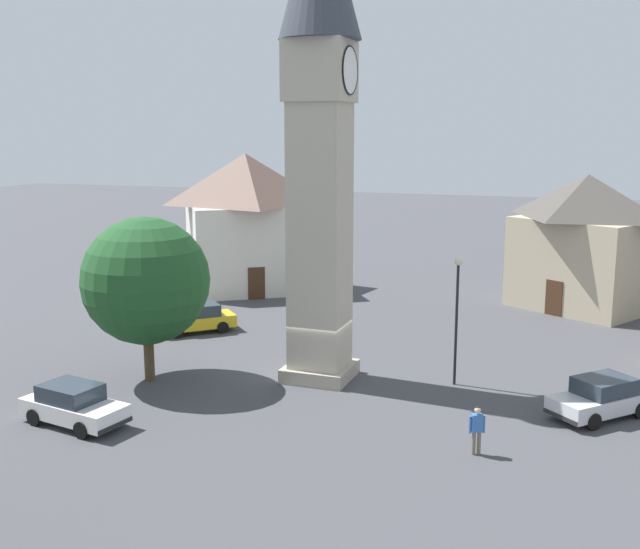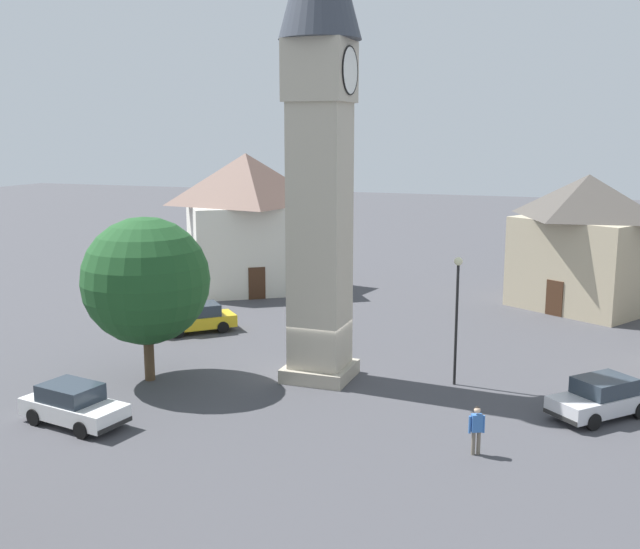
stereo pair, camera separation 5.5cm
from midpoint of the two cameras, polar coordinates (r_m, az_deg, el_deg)
The scene contains 10 objects.
ground_plane at distance 33.44m, azimuth 0.05°, elevation -7.83°, with size 200.00×200.00×0.00m, color #424247.
clock_tower at distance 31.73m, azimuth 0.05°, elevation 13.47°, with size 3.41×3.41×20.78m.
car_blue_kerb at distance 30.74m, azimuth 20.63°, elevation -8.75°, with size 4.19×4.02×1.53m.
car_silver_kerb at distance 29.56m, azimuth -18.17°, elevation -9.37°, with size 2.37×4.36×1.53m.
car_red_corner at distance 41.19m, azimuth -9.28°, elevation -3.29°, with size 4.09×4.13×1.53m.
pedestrian at distance 26.09m, azimuth 11.86°, elevation -11.20°, with size 0.36×0.51×1.69m.
tree at distance 32.86m, azimuth -13.04°, elevation -0.47°, with size 5.48×5.48×7.17m.
building_shop_left at distance 51.81m, azimuth -5.56°, elevation 4.14°, with size 11.08×11.07×9.26m.
building_hall_far at distance 48.22m, azimuth 19.52°, elevation 2.42°, with size 9.18×9.75×8.19m.
lamp_post at distance 32.11m, azimuth 10.41°, elevation -2.01°, with size 0.36×0.36×5.55m.
Camera 2 is at (-29.74, -10.98, 10.67)m, focal length 42.16 mm.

